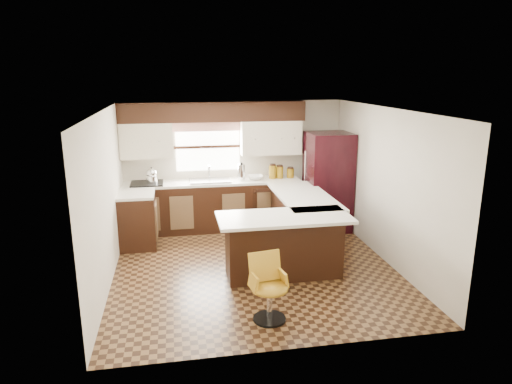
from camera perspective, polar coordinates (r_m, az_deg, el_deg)
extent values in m
plane|color=#49301A|center=(7.13, -0.24, -9.36)|extent=(4.40, 4.40, 0.00)
plane|color=silver|center=(6.54, -0.27, 10.24)|extent=(4.40, 4.40, 0.00)
plane|color=beige|center=(8.86, -2.75, 3.55)|extent=(4.40, 0.00, 4.40)
plane|color=beige|center=(4.69, 4.48, -6.69)|extent=(4.40, 0.00, 4.40)
plane|color=beige|center=(6.71, -18.21, -0.80)|extent=(0.00, 4.40, 4.40)
plane|color=beige|center=(7.39, 16.00, 0.74)|extent=(0.00, 4.40, 4.40)
cube|color=black|center=(8.70, -5.36, -1.80)|extent=(3.30, 0.60, 0.90)
cube|color=black|center=(8.08, -14.54, -3.52)|extent=(0.60, 0.70, 0.90)
cube|color=silver|center=(8.58, -5.44, 1.23)|extent=(3.30, 0.60, 0.04)
cube|color=silver|center=(7.95, -14.76, -0.28)|extent=(0.60, 0.70, 0.04)
cube|color=black|center=(8.50, -5.38, 9.98)|extent=(3.40, 0.35, 0.36)
cube|color=beige|center=(8.54, -13.53, 6.28)|extent=(0.94, 0.35, 0.64)
cube|color=beige|center=(8.72, 1.83, 6.84)|extent=(1.14, 0.35, 0.64)
cube|color=white|center=(8.73, -6.03, 5.65)|extent=(1.20, 0.02, 0.90)
cube|color=#D19B93|center=(8.64, -6.08, 8.16)|extent=(1.30, 0.06, 0.18)
cube|color=#B2B2B7|center=(8.55, -5.77, 1.43)|extent=(0.75, 0.45, 0.03)
cube|color=black|center=(8.57, 1.49, -2.12)|extent=(0.58, 0.03, 0.78)
cube|color=black|center=(8.54, -13.48, 1.06)|extent=(0.58, 0.50, 0.02)
cube|color=black|center=(7.73, 5.53, -3.92)|extent=(0.60, 1.95, 0.90)
cube|color=black|center=(6.72, 3.45, -6.80)|extent=(1.65, 0.60, 0.90)
cube|color=silver|center=(7.61, 5.98, -0.52)|extent=(0.84, 1.95, 0.04)
cube|color=silver|center=(6.47, 3.53, -3.20)|extent=(1.89, 0.84, 0.04)
cube|color=black|center=(8.67, 8.96, 1.27)|extent=(0.79, 0.76, 1.85)
cylinder|color=silver|center=(8.60, -1.84, 2.50)|extent=(0.14, 0.14, 0.30)
imported|color=white|center=(8.67, -0.13, 1.85)|extent=(0.34, 0.34, 0.08)
cylinder|color=#83610F|center=(8.73, 2.07, 2.53)|extent=(0.14, 0.14, 0.25)
cylinder|color=#83610F|center=(8.77, 2.97, 2.47)|extent=(0.14, 0.14, 0.22)
cylinder|color=#83610F|center=(8.82, 4.31, 2.37)|extent=(0.14, 0.14, 0.18)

